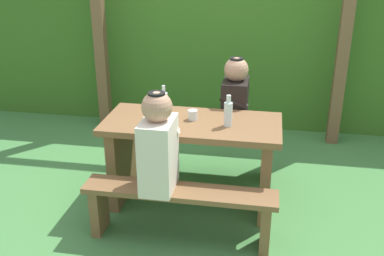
{
  "coord_description": "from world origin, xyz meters",
  "views": [
    {
      "loc": [
        0.57,
        -3.24,
        2.06
      ],
      "look_at": [
        0.0,
        0.0,
        0.68
      ],
      "focal_mm": 42.03,
      "sensor_mm": 36.0,
      "label": 1
    }
  ],
  "objects_px": {
    "picnic_table": "(192,148)",
    "cell_phone": "(167,120)",
    "bottle_left": "(164,103)",
    "bottle_right": "(228,113)",
    "bench_near": "(180,204)",
    "bench_far": "(202,145)",
    "person_white_shirt": "(158,145)",
    "drinking_glass": "(193,115)",
    "person_black_coat": "(235,101)"
  },
  "relations": [
    {
      "from": "picnic_table",
      "to": "cell_phone",
      "type": "bearing_deg",
      "value": -176.39
    },
    {
      "from": "bottle_left",
      "to": "bottle_right",
      "type": "xyz_separation_m",
      "value": [
        0.54,
        -0.16,
        0.0
      ]
    },
    {
      "from": "bench_near",
      "to": "bench_far",
      "type": "bearing_deg",
      "value": 90.0
    },
    {
      "from": "bottle_left",
      "to": "bottle_right",
      "type": "relative_size",
      "value": 1.0
    },
    {
      "from": "person_white_shirt",
      "to": "bottle_right",
      "type": "height_order",
      "value": "person_white_shirt"
    },
    {
      "from": "person_white_shirt",
      "to": "cell_phone",
      "type": "distance_m",
      "value": 0.5
    },
    {
      "from": "drinking_glass",
      "to": "cell_phone",
      "type": "xyz_separation_m",
      "value": [
        -0.2,
        -0.05,
        -0.03
      ]
    },
    {
      "from": "bench_near",
      "to": "drinking_glass",
      "type": "relative_size",
      "value": 17.78
    },
    {
      "from": "bench_far",
      "to": "person_white_shirt",
      "type": "bearing_deg",
      "value": -98.05
    },
    {
      "from": "bench_far",
      "to": "bottle_right",
      "type": "distance_m",
      "value": 0.83
    },
    {
      "from": "picnic_table",
      "to": "person_black_coat",
      "type": "xyz_separation_m",
      "value": [
        0.29,
        0.51,
        0.25
      ]
    },
    {
      "from": "picnic_table",
      "to": "person_black_coat",
      "type": "relative_size",
      "value": 1.95
    },
    {
      "from": "picnic_table",
      "to": "drinking_glass",
      "type": "bearing_deg",
      "value": 91.66
    },
    {
      "from": "picnic_table",
      "to": "person_black_coat",
      "type": "height_order",
      "value": "person_black_coat"
    },
    {
      "from": "person_black_coat",
      "to": "bench_near",
      "type": "bearing_deg",
      "value": -105.99
    },
    {
      "from": "bench_near",
      "to": "bottle_right",
      "type": "height_order",
      "value": "bottle_right"
    },
    {
      "from": "person_black_coat",
      "to": "person_white_shirt",
      "type": "bearing_deg",
      "value": -113.24
    },
    {
      "from": "bench_far",
      "to": "drinking_glass",
      "type": "xyz_separation_m",
      "value": [
        -0.0,
        -0.48,
        0.48
      ]
    },
    {
      "from": "bench_far",
      "to": "bottle_left",
      "type": "height_order",
      "value": "bottle_left"
    },
    {
      "from": "bench_near",
      "to": "bench_far",
      "type": "relative_size",
      "value": 1.0
    },
    {
      "from": "person_black_coat",
      "to": "bottle_right",
      "type": "xyz_separation_m",
      "value": [
        -0.01,
        -0.56,
        0.09
      ]
    },
    {
      "from": "picnic_table",
      "to": "person_white_shirt",
      "type": "bearing_deg",
      "value": -105.84
    },
    {
      "from": "drinking_glass",
      "to": "cell_phone",
      "type": "height_order",
      "value": "drinking_glass"
    },
    {
      "from": "bottle_right",
      "to": "cell_phone",
      "type": "relative_size",
      "value": 1.77
    },
    {
      "from": "picnic_table",
      "to": "bottle_left",
      "type": "distance_m",
      "value": 0.43
    },
    {
      "from": "bottle_left",
      "to": "cell_phone",
      "type": "relative_size",
      "value": 1.76
    },
    {
      "from": "person_white_shirt",
      "to": "person_black_coat",
      "type": "height_order",
      "value": "same"
    },
    {
      "from": "bench_far",
      "to": "bottle_left",
      "type": "relative_size",
      "value": 5.68
    },
    {
      "from": "bench_far",
      "to": "bottle_left",
      "type": "distance_m",
      "value": 0.72
    },
    {
      "from": "person_white_shirt",
      "to": "drinking_glass",
      "type": "distance_m",
      "value": 0.57
    },
    {
      "from": "picnic_table",
      "to": "drinking_glass",
      "type": "relative_size",
      "value": 17.78
    },
    {
      "from": "bench_near",
      "to": "person_black_coat",
      "type": "xyz_separation_m",
      "value": [
        0.29,
        1.03,
        0.45
      ]
    },
    {
      "from": "person_black_coat",
      "to": "drinking_glass",
      "type": "xyz_separation_m",
      "value": [
        -0.3,
        -0.48,
        0.03
      ]
    },
    {
      "from": "bottle_left",
      "to": "bench_far",
      "type": "bearing_deg",
      "value": 58.43
    },
    {
      "from": "person_black_coat",
      "to": "bench_far",
      "type": "bearing_deg",
      "value": 179.36
    },
    {
      "from": "drinking_glass",
      "to": "person_black_coat",
      "type": "bearing_deg",
      "value": 58.23
    },
    {
      "from": "bench_near",
      "to": "bottle_right",
      "type": "distance_m",
      "value": 0.77
    },
    {
      "from": "person_black_coat",
      "to": "bottle_left",
      "type": "distance_m",
      "value": 0.69
    },
    {
      "from": "bottle_right",
      "to": "drinking_glass",
      "type": "bearing_deg",
      "value": 163.96
    },
    {
      "from": "person_white_shirt",
      "to": "bottle_left",
      "type": "height_order",
      "value": "person_white_shirt"
    },
    {
      "from": "drinking_glass",
      "to": "bottle_left",
      "type": "bearing_deg",
      "value": 163.86
    },
    {
      "from": "bench_near",
      "to": "bench_far",
      "type": "xyz_separation_m",
      "value": [
        0.0,
        1.03,
        0.0
      ]
    },
    {
      "from": "drinking_glass",
      "to": "bottle_right",
      "type": "distance_m",
      "value": 0.31
    },
    {
      "from": "bottle_right",
      "to": "bench_far",
      "type": "bearing_deg",
      "value": 117.02
    },
    {
      "from": "bottle_right",
      "to": "cell_phone",
      "type": "bearing_deg",
      "value": 175.81
    },
    {
      "from": "person_black_coat",
      "to": "drinking_glass",
      "type": "height_order",
      "value": "person_black_coat"
    },
    {
      "from": "person_white_shirt",
      "to": "drinking_glass",
      "type": "bearing_deg",
      "value": 75.23
    },
    {
      "from": "bench_far",
      "to": "drinking_glass",
      "type": "height_order",
      "value": "drinking_glass"
    },
    {
      "from": "person_black_coat",
      "to": "bottle_right",
      "type": "relative_size",
      "value": 2.91
    },
    {
      "from": "drinking_glass",
      "to": "picnic_table",
      "type": "bearing_deg",
      "value": -88.34
    }
  ]
}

